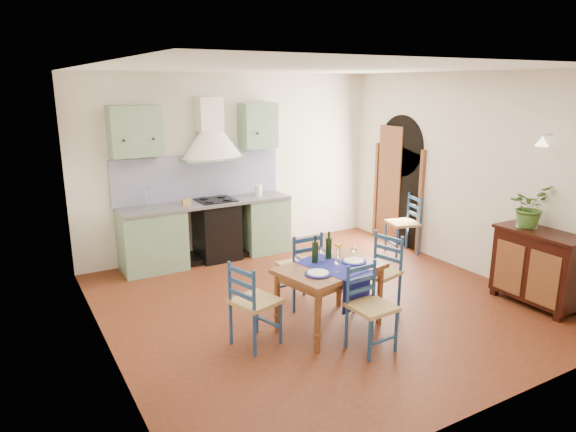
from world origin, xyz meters
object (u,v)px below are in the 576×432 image
Objects in this scene: chair_near at (370,307)px; sideboard at (538,265)px; potted_plant at (529,206)px; dining_table at (331,273)px.

chair_near is 2.45m from sideboard.
potted_plant is (0.01, 0.22, 0.68)m from sideboard.
potted_plant is at bearing -12.08° from dining_table.
potted_plant reaches higher than chair_near.
dining_table is 2.65m from potted_plant.
chair_near is 1.71× the size of potted_plant.
sideboard is (2.52, -0.76, -0.13)m from dining_table.
chair_near is 0.84× the size of sideboard.
potted_plant reaches higher than dining_table.
dining_table is 1.42× the size of chair_near.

